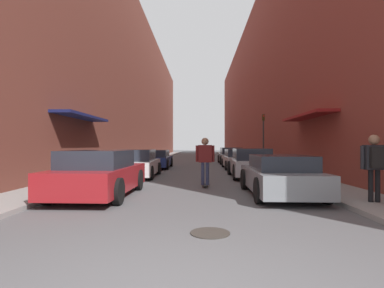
{
  "coord_description": "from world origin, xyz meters",
  "views": [
    {
      "loc": [
        0.3,
        -2.96,
        1.54
      ],
      "look_at": [
        -0.08,
        11.04,
        1.61
      ],
      "focal_mm": 28.0,
      "sensor_mm": 36.0,
      "label": 1
    }
  ],
  "objects_px": {
    "traffic_light": "(263,134)",
    "skateboarder": "(205,157)",
    "parked_car_right_0": "(280,176)",
    "manhole_cover": "(210,233)",
    "parked_car_left_1": "(137,164)",
    "parked_car_right_2": "(238,159)",
    "parked_car_left_0": "(99,174)",
    "parked_car_right_1": "(251,163)",
    "pedestrian": "(375,160)",
    "parked_car_right_3": "(230,156)",
    "parked_car_left_2": "(156,159)"
  },
  "relations": [
    {
      "from": "parked_car_right_1",
      "to": "skateboarder",
      "type": "height_order",
      "value": "skateboarder"
    },
    {
      "from": "parked_car_right_1",
      "to": "parked_car_right_2",
      "type": "height_order",
      "value": "parked_car_right_1"
    },
    {
      "from": "parked_car_left_0",
      "to": "skateboarder",
      "type": "relative_size",
      "value": 2.32
    },
    {
      "from": "parked_car_left_0",
      "to": "parked_car_right_3",
      "type": "height_order",
      "value": "parked_car_left_0"
    },
    {
      "from": "parked_car_right_2",
      "to": "pedestrian",
      "type": "xyz_separation_m",
      "value": [
        1.9,
        -12.3,
        0.55
      ]
    },
    {
      "from": "parked_car_left_1",
      "to": "parked_car_right_3",
      "type": "distance_m",
      "value": 12.27
    },
    {
      "from": "parked_car_left_2",
      "to": "pedestrian",
      "type": "xyz_separation_m",
      "value": [
        7.4,
        -12.71,
        0.57
      ]
    },
    {
      "from": "parked_car_left_1",
      "to": "parked_car_right_1",
      "type": "distance_m",
      "value": 5.54
    },
    {
      "from": "parked_car_left_1",
      "to": "skateboarder",
      "type": "bearing_deg",
      "value": -45.92
    },
    {
      "from": "parked_car_right_2",
      "to": "skateboarder",
      "type": "height_order",
      "value": "skateboarder"
    },
    {
      "from": "parked_car_left_2",
      "to": "parked_car_right_0",
      "type": "bearing_deg",
      "value": -63.78
    },
    {
      "from": "pedestrian",
      "to": "skateboarder",
      "type": "bearing_deg",
      "value": 139.91
    },
    {
      "from": "parked_car_right_0",
      "to": "parked_car_right_3",
      "type": "relative_size",
      "value": 0.92
    },
    {
      "from": "parked_car_left_0",
      "to": "manhole_cover",
      "type": "distance_m",
      "value": 4.95
    },
    {
      "from": "parked_car_right_1",
      "to": "manhole_cover",
      "type": "distance_m",
      "value": 9.57
    },
    {
      "from": "skateboarder",
      "to": "parked_car_left_1",
      "type": "bearing_deg",
      "value": 134.08
    },
    {
      "from": "parked_car_left_0",
      "to": "parked_car_right_1",
      "type": "distance_m",
      "value": 7.84
    },
    {
      "from": "parked_car_right_1",
      "to": "pedestrian",
      "type": "distance_m",
      "value": 7.2
    },
    {
      "from": "traffic_light",
      "to": "skateboarder",
      "type": "bearing_deg",
      "value": -112.88
    },
    {
      "from": "parked_car_left_2",
      "to": "parked_car_right_1",
      "type": "xyz_separation_m",
      "value": [
        5.46,
        -5.8,
        0.07
      ]
    },
    {
      "from": "parked_car_left_2",
      "to": "parked_car_left_1",
      "type": "bearing_deg",
      "value": -90.72
    },
    {
      "from": "parked_car_right_0",
      "to": "manhole_cover",
      "type": "distance_m",
      "value": 4.63
    },
    {
      "from": "parked_car_right_0",
      "to": "manhole_cover",
      "type": "bearing_deg",
      "value": -119.68
    },
    {
      "from": "pedestrian",
      "to": "traffic_light",
      "type": "bearing_deg",
      "value": 89.5
    },
    {
      "from": "parked_car_right_3",
      "to": "parked_car_right_2",
      "type": "bearing_deg",
      "value": -90.96
    },
    {
      "from": "traffic_light",
      "to": "pedestrian",
      "type": "bearing_deg",
      "value": -90.5
    },
    {
      "from": "parked_car_left_2",
      "to": "skateboarder",
      "type": "bearing_deg",
      "value": -70.77
    },
    {
      "from": "parked_car_left_1",
      "to": "traffic_light",
      "type": "xyz_separation_m",
      "value": [
        7.59,
        6.86,
        1.72
      ]
    },
    {
      "from": "skateboarder",
      "to": "parked_car_right_3",
      "type": "bearing_deg",
      "value": 80.48
    },
    {
      "from": "parked_car_right_0",
      "to": "parked_car_left_1",
      "type": "bearing_deg",
      "value": 136.27
    },
    {
      "from": "parked_car_right_0",
      "to": "pedestrian",
      "type": "bearing_deg",
      "value": -39.92
    },
    {
      "from": "parked_car_right_2",
      "to": "traffic_light",
      "type": "height_order",
      "value": "traffic_light"
    },
    {
      "from": "parked_car_left_1",
      "to": "parked_car_right_2",
      "type": "bearing_deg",
      "value": 44.01
    },
    {
      "from": "parked_car_right_0",
      "to": "parked_car_right_2",
      "type": "distance_m",
      "value": 10.68
    },
    {
      "from": "manhole_cover",
      "to": "traffic_light",
      "type": "relative_size",
      "value": 0.19
    },
    {
      "from": "parked_car_left_0",
      "to": "skateboarder",
      "type": "xyz_separation_m",
      "value": [
        3.24,
        2.21,
        0.45
      ]
    },
    {
      "from": "parked_car_right_3",
      "to": "manhole_cover",
      "type": "relative_size",
      "value": 6.63
    },
    {
      "from": "parked_car_left_1",
      "to": "pedestrian",
      "type": "relative_size",
      "value": 2.5
    },
    {
      "from": "parked_car_left_1",
      "to": "parked_car_right_2",
      "type": "relative_size",
      "value": 0.91
    },
    {
      "from": "parked_car_left_1",
      "to": "manhole_cover",
      "type": "height_order",
      "value": "parked_car_left_1"
    },
    {
      "from": "parked_car_left_0",
      "to": "pedestrian",
      "type": "xyz_separation_m",
      "value": [
        7.44,
        -1.33,
        0.5
      ]
    },
    {
      "from": "parked_car_left_0",
      "to": "traffic_light",
      "type": "relative_size",
      "value": 1.17
    },
    {
      "from": "parked_car_left_2",
      "to": "parked_car_right_1",
      "type": "height_order",
      "value": "parked_car_right_1"
    },
    {
      "from": "traffic_light",
      "to": "parked_car_left_1",
      "type": "bearing_deg",
      "value": -137.89
    },
    {
      "from": "parked_car_right_0",
      "to": "skateboarder",
      "type": "distance_m",
      "value": 3.01
    },
    {
      "from": "traffic_light",
      "to": "parked_car_right_1",
      "type": "bearing_deg",
      "value": -106.69
    },
    {
      "from": "parked_car_right_2",
      "to": "manhole_cover",
      "type": "xyz_separation_m",
      "value": [
        -2.31,
        -14.66,
        -0.62
      ]
    },
    {
      "from": "parked_car_left_2",
      "to": "skateboarder",
      "type": "relative_size",
      "value": 2.45
    },
    {
      "from": "parked_car_left_0",
      "to": "parked_car_right_2",
      "type": "relative_size",
      "value": 0.91
    },
    {
      "from": "parked_car_left_0",
      "to": "skateboarder",
      "type": "distance_m",
      "value": 3.95
    }
  ]
}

